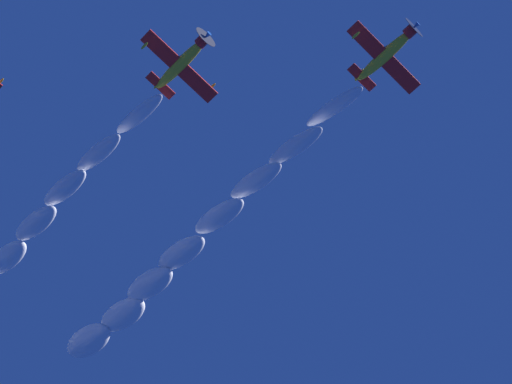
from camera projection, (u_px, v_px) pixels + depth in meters
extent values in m
ellipsoid|color=gold|center=(385.00, 55.00, 71.24)|extent=(2.25, 6.45, 2.06)
cylinder|color=red|center=(410.00, 31.00, 70.17)|extent=(1.33, 1.14, 1.30)
cone|color=#194CB2|center=(415.00, 26.00, 69.94)|extent=(0.67, 0.79, 0.65)
cylinder|color=#3F3F47|center=(414.00, 27.00, 70.00)|extent=(2.61, 0.69, 2.58)
cube|color=red|center=(384.00, 58.00, 71.19)|extent=(7.95, 2.85, 1.97)
ellipsoid|color=gold|center=(411.00, 79.00, 73.58)|extent=(0.41, 0.91, 0.40)
ellipsoid|color=gold|center=(356.00, 35.00, 68.81)|extent=(0.41, 0.91, 0.40)
cube|color=red|center=(362.00, 77.00, 72.29)|extent=(2.91, 1.40, 0.81)
cube|color=gold|center=(359.00, 75.00, 72.65)|extent=(0.52, 1.16, 1.20)
ellipsoid|color=#1E232D|center=(386.00, 51.00, 71.41)|extent=(1.01, 1.59, 0.94)
ellipsoid|color=gold|center=(181.00, 64.00, 71.99)|extent=(2.28, 6.44, 1.93)
cylinder|color=red|center=(202.00, 41.00, 70.87)|extent=(1.35, 1.11, 1.30)
cone|color=#194CB2|center=(207.00, 36.00, 70.63)|extent=(0.68, 0.78, 0.65)
cylinder|color=#3F3F47|center=(206.00, 37.00, 70.68)|extent=(2.66, 0.61, 2.64)
cube|color=red|center=(180.00, 67.00, 71.96)|extent=(7.90, 2.84, 2.21)
ellipsoid|color=gold|center=(212.00, 86.00, 74.43)|extent=(0.42, 0.90, 0.38)
ellipsoid|color=gold|center=(144.00, 46.00, 69.49)|extent=(0.42, 0.90, 0.38)
cube|color=red|center=(160.00, 85.00, 73.10)|extent=(2.90, 1.39, 0.88)
cube|color=gold|center=(159.00, 83.00, 73.44)|extent=(0.55, 1.13, 1.17)
ellipsoid|color=#1E232D|center=(182.00, 59.00, 72.15)|extent=(1.03, 1.58, 0.92)
ellipsoid|color=gold|center=(1.00, 82.00, 72.73)|extent=(0.41, 0.91, 0.42)
ellipsoid|color=white|center=(334.00, 107.00, 73.67)|extent=(2.65, 7.04, 2.42)
ellipsoid|color=white|center=(295.00, 146.00, 75.24)|extent=(2.89, 7.12, 2.65)
ellipsoid|color=white|center=(256.00, 181.00, 77.26)|extent=(3.13, 7.21, 2.89)
ellipsoid|color=white|center=(219.00, 216.00, 78.84)|extent=(3.37, 7.29, 3.12)
ellipsoid|color=white|center=(181.00, 253.00, 80.81)|extent=(3.61, 7.37, 3.36)
ellipsoid|color=white|center=(150.00, 284.00, 82.60)|extent=(3.86, 7.46, 3.59)
ellipsoid|color=white|center=(123.00, 315.00, 84.77)|extent=(4.10, 7.54, 3.83)
ellipsoid|color=white|center=(88.00, 341.00, 86.27)|extent=(4.34, 7.63, 4.06)
ellipsoid|color=white|center=(139.00, 114.00, 74.29)|extent=(2.65, 7.04, 2.42)
ellipsoid|color=white|center=(98.00, 153.00, 76.05)|extent=(2.89, 7.12, 2.65)
ellipsoid|color=white|center=(65.00, 188.00, 77.84)|extent=(3.13, 7.21, 2.89)
ellipsoid|color=white|center=(36.00, 223.00, 79.65)|extent=(3.37, 7.29, 3.12)
ellipsoid|color=white|center=(7.00, 258.00, 81.97)|extent=(3.61, 7.37, 3.36)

